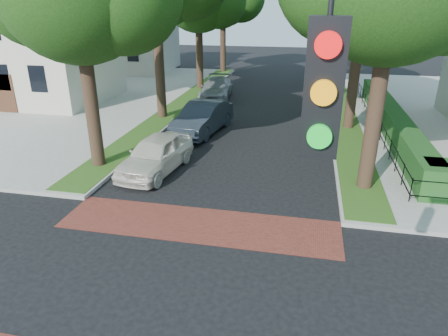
{
  "coord_description": "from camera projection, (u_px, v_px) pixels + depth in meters",
  "views": [
    {
      "loc": [
        3.09,
        -7.58,
        6.63
      ],
      "look_at": [
        0.61,
        4.27,
        1.6
      ],
      "focal_mm": 32.0,
      "sensor_mm": 36.0,
      "label": 1
    }
  ],
  "objects": [
    {
      "name": "hedge_main_road",
      "position": [
        391.0,
        119.0,
        21.8
      ],
      "size": [
        1.0,
        18.0,
        1.2
      ],
      "primitive_type": "cube",
      "color": "#174318",
      "rests_on": "sidewalk_ne"
    },
    {
      "name": "sidewalk_nw",
      "position": [
        9.0,
        94.0,
        30.81
      ],
      "size": [
        30.0,
        30.0,
        0.15
      ],
      "primitive_type": "cube",
      "color": "gray",
      "rests_on": "ground"
    },
    {
      "name": "house_left_near",
      "position": [
        35.0,
        28.0,
        27.24
      ],
      "size": [
        10.0,
        9.0,
        10.14
      ],
      "color": "beige",
      "rests_on": "sidewalk_nw"
    },
    {
      "name": "parked_car_middle",
      "position": [
        203.0,
        118.0,
        21.66
      ],
      "size": [
        2.55,
        5.27,
        1.66
      ],
      "primitive_type": "imported",
      "rotation": [
        0.0,
        0.0,
        -0.16
      ],
      "color": "#1E252D",
      "rests_on": "ground"
    },
    {
      "name": "grass_strip_nw",
      "position": [
        184.0,
        101.0,
        28.2
      ],
      "size": [
        1.6,
        29.8,
        0.02
      ],
      "primitive_type": "cube",
      "color": "#254714",
      "rests_on": "sidewalk_nw"
    },
    {
      "name": "grass_strip_ne",
      "position": [
        342.0,
        109.0,
        26.16
      ],
      "size": [
        1.6,
        29.8,
        0.02
      ],
      "primitive_type": "cube",
      "color": "#254714",
      "rests_on": "sidewalk_ne"
    },
    {
      "name": "parked_car_front",
      "position": [
        156.0,
        154.0,
        16.66
      ],
      "size": [
        2.39,
        4.71,
        1.54
      ],
      "primitive_type": "imported",
      "rotation": [
        0.0,
        0.0,
        -0.13
      ],
      "color": "silver",
      "rests_on": "ground"
    },
    {
      "name": "house_left_far",
      "position": [
        123.0,
        20.0,
        39.89
      ],
      "size": [
        10.0,
        9.0,
        10.14
      ],
      "color": "#B7B2A4",
      "rests_on": "sidewalk_nw"
    },
    {
      "name": "crosswalk_far",
      "position": [
        199.0,
        224.0,
        12.87
      ],
      "size": [
        9.0,
        2.2,
        0.01
      ],
      "primitive_type": "cube",
      "color": "maroon",
      "rests_on": "ground"
    },
    {
      "name": "fence_main_road",
      "position": [
        375.0,
        121.0,
        22.01
      ],
      "size": [
        0.06,
        18.0,
        0.9
      ],
      "primitive_type": null,
      "color": "black",
      "rests_on": "sidewalk_ne"
    },
    {
      "name": "ground",
      "position": [
        165.0,
        289.0,
        9.98
      ],
      "size": [
        120.0,
        120.0,
        0.0
      ],
      "primitive_type": "plane",
      "color": "black",
      "rests_on": "ground"
    },
    {
      "name": "parked_car_rear",
      "position": [
        216.0,
        89.0,
        29.45
      ],
      "size": [
        2.56,
        5.37,
        1.51
      ],
      "primitive_type": "imported",
      "rotation": [
        0.0,
        0.0,
        0.09
      ],
      "color": "gray",
      "rests_on": "ground"
    }
  ]
}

